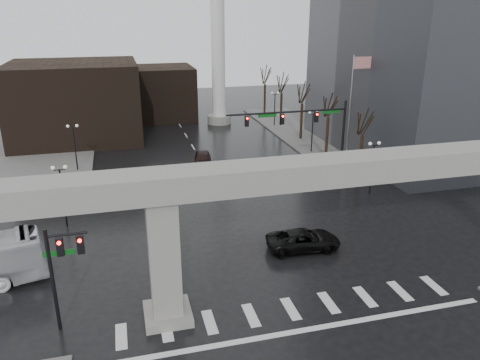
# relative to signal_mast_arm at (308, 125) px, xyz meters

# --- Properties ---
(ground) EXTENTS (160.00, 160.00, 0.00)m
(ground) POSITION_rel_signal_mast_arm_xyz_m (-8.99, -18.80, -5.83)
(ground) COLOR black
(ground) RESTS_ON ground
(sidewalk_ne) EXTENTS (28.00, 36.00, 0.15)m
(sidewalk_ne) POSITION_rel_signal_mast_arm_xyz_m (17.01, 17.20, -5.75)
(sidewalk_ne) COLOR slate
(sidewalk_ne) RESTS_ON ground
(elevated_guideway) EXTENTS (48.00, 2.60, 8.70)m
(elevated_guideway) POSITION_rel_signal_mast_arm_xyz_m (-7.73, -18.80, 1.05)
(elevated_guideway) COLOR gray
(elevated_guideway) RESTS_ON ground
(building_far_left) EXTENTS (16.00, 14.00, 10.00)m
(building_far_left) POSITION_rel_signal_mast_arm_xyz_m (-22.99, 23.20, -0.83)
(building_far_left) COLOR black
(building_far_left) RESTS_ON ground
(building_far_mid) EXTENTS (10.00, 10.00, 8.00)m
(building_far_mid) POSITION_rel_signal_mast_arm_xyz_m (-10.99, 33.20, -1.83)
(building_far_mid) COLOR black
(building_far_mid) RESTS_ON ground
(smokestack) EXTENTS (3.60, 3.60, 30.00)m
(smokestack) POSITION_rel_signal_mast_arm_xyz_m (-2.99, 27.20, 7.52)
(smokestack) COLOR white
(smokestack) RESTS_ON ground
(signal_mast_arm) EXTENTS (12.12, 0.43, 8.00)m
(signal_mast_arm) POSITION_rel_signal_mast_arm_xyz_m (0.00, 0.00, 0.00)
(signal_mast_arm) COLOR black
(signal_mast_arm) RESTS_ON ground
(signal_left_pole) EXTENTS (2.30, 0.30, 6.00)m
(signal_left_pole) POSITION_rel_signal_mast_arm_xyz_m (-21.24, -18.30, -1.76)
(signal_left_pole) COLOR black
(signal_left_pole) RESTS_ON ground
(flagpole_assembly) EXTENTS (2.06, 0.12, 12.00)m
(flagpole_assembly) POSITION_rel_signal_mast_arm_xyz_m (6.30, 3.20, 1.70)
(flagpole_assembly) COLOR silver
(flagpole_assembly) RESTS_ON ground
(lamp_right_0) EXTENTS (1.22, 0.32, 5.11)m
(lamp_right_0) POSITION_rel_signal_mast_arm_xyz_m (4.51, -4.80, -2.36)
(lamp_right_0) COLOR black
(lamp_right_0) RESTS_ON ground
(lamp_right_1) EXTENTS (1.22, 0.32, 5.11)m
(lamp_right_1) POSITION_rel_signal_mast_arm_xyz_m (4.51, 9.20, -2.36)
(lamp_right_1) COLOR black
(lamp_right_1) RESTS_ON ground
(lamp_right_2) EXTENTS (1.22, 0.32, 5.11)m
(lamp_right_2) POSITION_rel_signal_mast_arm_xyz_m (4.51, 23.20, -2.36)
(lamp_right_2) COLOR black
(lamp_right_2) RESTS_ON ground
(lamp_left_0) EXTENTS (1.22, 0.32, 5.11)m
(lamp_left_0) POSITION_rel_signal_mast_arm_xyz_m (-22.49, -4.80, -2.36)
(lamp_left_0) COLOR black
(lamp_left_0) RESTS_ON ground
(lamp_left_1) EXTENTS (1.22, 0.32, 5.11)m
(lamp_left_1) POSITION_rel_signal_mast_arm_xyz_m (-22.49, 9.20, -2.36)
(lamp_left_1) COLOR black
(lamp_left_1) RESTS_ON ground
(lamp_left_2) EXTENTS (1.22, 0.32, 5.11)m
(lamp_left_2) POSITION_rel_signal_mast_arm_xyz_m (-22.49, 23.20, -2.36)
(lamp_left_2) COLOR black
(lamp_left_2) RESTS_ON ground
(tree_right_0) EXTENTS (1.09, 1.58, 7.50)m
(tree_right_0) POSITION_rel_signal_mast_arm_xyz_m (5.54, -0.78, -3.04)
(tree_right_0) COLOR black
(tree_right_0) RESTS_ON ground
(tree_right_1) EXTENTS (1.09, 1.61, 7.67)m
(tree_right_1) POSITION_rel_signal_mast_arm_xyz_m (5.54, 7.22, -2.98)
(tree_right_1) COLOR black
(tree_right_1) RESTS_ON ground
(tree_right_2) EXTENTS (1.10, 1.63, 7.85)m
(tree_right_2) POSITION_rel_signal_mast_arm_xyz_m (5.54, 15.22, -2.91)
(tree_right_2) COLOR black
(tree_right_2) RESTS_ON ground
(tree_right_3) EXTENTS (1.11, 1.66, 8.02)m
(tree_right_3) POSITION_rel_signal_mast_arm_xyz_m (5.54, 23.22, -2.85)
(tree_right_3) COLOR black
(tree_right_3) RESTS_ON ground
(tree_right_4) EXTENTS (1.12, 1.69, 8.19)m
(tree_right_4) POSITION_rel_signal_mast_arm_xyz_m (5.54, 31.22, -2.79)
(tree_right_4) COLOR black
(tree_right_4) RESTS_ON ground
(pickup_truck) EXTENTS (5.50, 2.84, 1.48)m
(pickup_truck) POSITION_rel_signal_mast_arm_xyz_m (-5.59, -13.26, -5.09)
(pickup_truck) COLOR black
(pickup_truck) RESTS_ON ground
(far_car) EXTENTS (2.67, 4.89, 1.58)m
(far_car) POSITION_rel_signal_mast_arm_xyz_m (-9.17, 7.43, -5.04)
(far_car) COLOR black
(far_car) RESTS_ON ground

